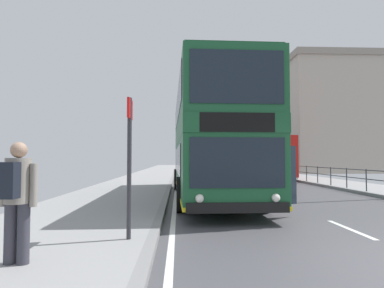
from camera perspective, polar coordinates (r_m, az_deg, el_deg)
name	(u,v)px	position (r m, az deg, el deg)	size (l,w,h in m)	color
double_decker_bus_main	(209,140)	(13.12, 3.03, 0.63)	(3.44, 11.30, 4.40)	#19512D
background_bus_far_lane	(262,157)	(26.87, 12.12, -2.20)	(2.66, 9.27, 3.15)	red
pedestrian_railing_far_kerb	(306,171)	(22.49, 19.28, -4.41)	(0.05, 33.78, 0.97)	#2D3338
pedestrian_companion	(16,193)	(5.10, -28.24, -7.49)	(0.55, 0.55, 1.66)	#383842
bus_stop_sign_near	(129,151)	(6.01, -10.83, -1.22)	(0.08, 0.44, 2.54)	#2D2D33
bare_tree_far_00	(272,143)	(33.64, 13.79, 0.24)	(2.83, 1.90, 6.35)	#423328
background_building_00	(329,117)	(43.46, 22.72, 4.33)	(12.06, 11.89, 13.24)	#B2A899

